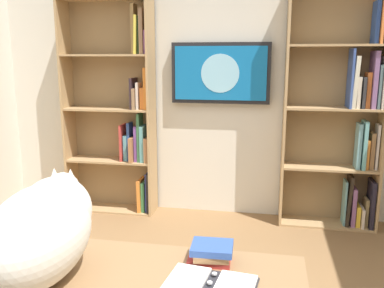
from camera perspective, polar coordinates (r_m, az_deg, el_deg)
wall_back at (r=4.09m, az=3.65°, el=8.86°), size 4.52×0.06×2.70m
bookshelf_left at (r=3.98m, az=20.51°, el=4.12°), size 0.88×0.28×2.23m
bookshelf_right at (r=4.20m, az=-9.95°, el=4.21°), size 0.90×0.28×2.12m
wall_mounted_tv at (r=4.00m, az=3.97°, el=9.76°), size 0.95×0.07×0.58m
cat at (r=1.66m, az=-19.72°, el=-10.87°), size 0.32×0.70×0.38m
open_binder at (r=1.58m, az=2.48°, el=-18.93°), size 0.36×0.26×0.02m
desk_book_stack at (r=1.74m, az=2.68°, el=-14.82°), size 0.18×0.15×0.07m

